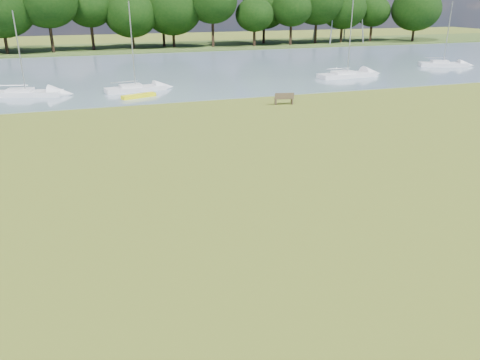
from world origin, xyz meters
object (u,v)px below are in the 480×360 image
object	(u,v)px
sailboat_0	(443,63)
sailboat_5	(347,73)
riverbank_bench	(284,99)
sailboat_4	(25,92)
kayak	(139,96)
sailboat_3	(135,87)

from	to	relation	value
sailboat_0	sailboat_5	world-z (taller)	sailboat_5
riverbank_bench	sailboat_4	bearing A→B (deg)	163.57
sailboat_0	sailboat_5	xyz separation A→B (m)	(-17.05, -4.04, -0.04)
riverbank_bench	kayak	distance (m)	13.52
sailboat_4	sailboat_5	size ratio (longest dim) A/B	0.87
riverbank_bench	sailboat_0	xyz separation A→B (m)	(29.86, 15.34, 0.00)
sailboat_5	sailboat_3	bearing A→B (deg)	177.69
riverbank_bench	kayak	size ratio (longest dim) A/B	0.54
kayak	sailboat_3	size ratio (longest dim) A/B	0.39
sailboat_0	sailboat_3	xyz separation A→B (m)	(-41.49, -5.22, -0.05)
sailboat_0	sailboat_4	bearing A→B (deg)	-151.81
kayak	sailboat_4	world-z (taller)	sailboat_4
sailboat_0	sailboat_4	xyz separation A→B (m)	(-51.58, -4.35, -0.07)
sailboat_0	kayak	bearing A→B (deg)	-145.05
kayak	sailboat_4	distance (m)	10.88
kayak	sailboat_0	bearing A→B (deg)	-8.80
kayak	sailboat_4	bearing A→B (deg)	137.14
sailboat_3	sailboat_5	size ratio (longest dim) A/B	0.97
sailboat_5	kayak	bearing A→B (deg)	-174.72
riverbank_bench	sailboat_4	world-z (taller)	sailboat_4
sailboat_3	sailboat_5	world-z (taller)	sailboat_5
sailboat_3	kayak	bearing A→B (deg)	-99.60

